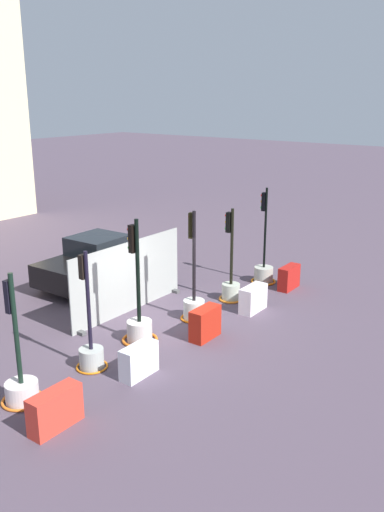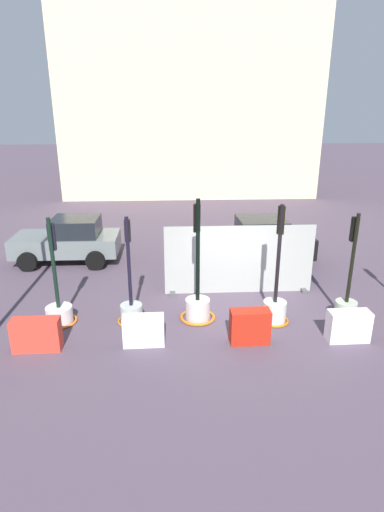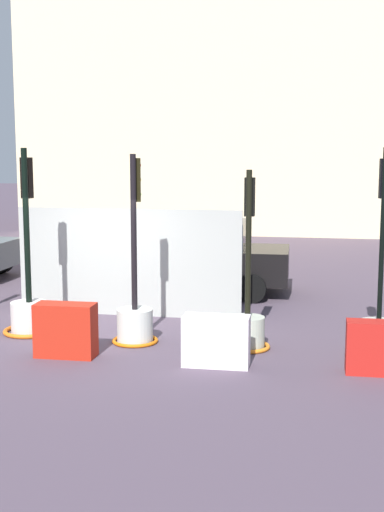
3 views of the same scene
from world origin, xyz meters
TOP-DOWN VIEW (x-y plane):
  - ground_plane at (0.00, 0.00)m, footprint 120.00×120.00m
  - traffic_light_0 at (-4.90, 0.09)m, footprint 0.92×0.92m
  - traffic_light_1 at (-2.94, 0.02)m, footprint 0.78×0.78m
  - traffic_light_2 at (-1.13, 0.10)m, footprint 0.98×0.98m
  - traffic_light_3 at (0.96, -0.18)m, footprint 0.81×0.81m
  - traffic_light_4 at (2.93, -0.18)m, footprint 0.78×0.78m
  - construction_barrier_0 at (-5.09, -1.28)m, footprint 1.15×0.42m
  - construction_barrier_1 at (-2.54, -1.18)m, footprint 1.01×0.41m
  - construction_barrier_2 at (0.08, -1.22)m, footprint 0.98×0.44m
  - construction_barrier_3 at (2.56, -1.25)m, footprint 1.04×0.45m
  - car_grey_saloon at (-5.68, 4.97)m, footprint 3.89×2.21m
  - car_black_sedan at (1.35, 4.42)m, footprint 4.21×2.37m
  - building_main_facade at (-0.50, 19.20)m, footprint 16.83×7.02m
  - site_fence_panel at (0.27, 1.77)m, footprint 4.64×0.50m

SIDE VIEW (x-z plane):
  - ground_plane at x=0.00m, z-range 0.00..0.00m
  - construction_barrier_1 at x=-2.54m, z-range 0.00..0.78m
  - construction_barrier_3 at x=2.56m, z-range 0.00..0.80m
  - construction_barrier_0 at x=-5.09m, z-range 0.00..0.82m
  - construction_barrier_2 at x=0.08m, z-range 0.00..0.88m
  - traffic_light_0 at x=-4.90m, z-range -1.02..1.92m
  - traffic_light_1 at x=-2.94m, z-range -0.98..1.98m
  - traffic_light_4 at x=2.93m, z-range -0.97..2.04m
  - traffic_light_3 at x=0.96m, z-range -1.10..2.17m
  - traffic_light_2 at x=-1.13m, z-range -1.15..2.23m
  - car_grey_saloon at x=-5.68m, z-range -0.01..1.67m
  - car_black_sedan at x=1.35m, z-range -0.03..1.69m
  - site_fence_panel at x=0.27m, z-range -0.04..2.15m
  - building_main_facade at x=-0.50m, z-range 0.02..17.08m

